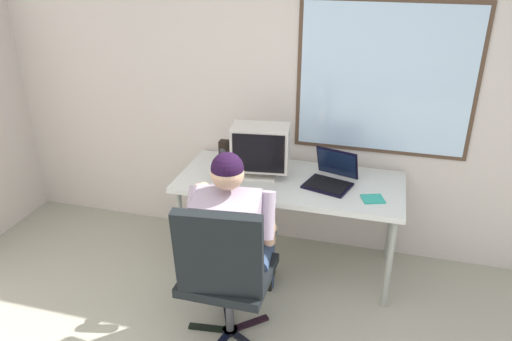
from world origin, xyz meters
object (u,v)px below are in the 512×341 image
desk_speaker (224,153)px  wine_glass (215,169)px  person_seated (234,232)px  crt_monitor (260,148)px  cd_case (373,199)px  desk (290,186)px  laptop (332,175)px  office_chair (224,269)px

desk_speaker → wine_glass: bearing=-82.8°
person_seated → desk_speaker: size_ratio=6.32×
person_seated → desk_speaker: (-0.32, 0.77, 0.18)m
crt_monitor → cd_case: size_ratio=2.46×
crt_monitor → wine_glass: bearing=-146.3°
desk → person_seated: (-0.22, -0.65, -0.03)m
laptop → cd_case: 0.35m
office_chair → wine_glass: bearing=112.6°
desk → wine_glass: size_ratio=10.78×
desk → office_chair: (-0.19, -0.93, -0.10)m
crt_monitor → wine_glass: size_ratio=2.88×
office_chair → wine_glass: (-0.31, 0.75, 0.26)m
office_chair → cd_case: bearing=45.1°
office_chair → desk_speaker: size_ratio=5.19×
laptop → desk_speaker: (-0.83, 0.09, 0.04)m
wine_glass → cd_case: wine_glass is taller
person_seated → laptop: (0.51, 0.68, 0.15)m
person_seated → cd_case: 0.96m
desk → crt_monitor: (-0.22, -0.00, 0.28)m
desk_speaker → cd_case: 1.17m
desk → wine_glass: 0.56m
desk → cd_case: cd_case is taller
crt_monitor → office_chair: bearing=-88.1°
desk → crt_monitor: 0.35m
laptop → office_chair: bearing=-116.7°
desk → wine_glass: bearing=-159.5°
person_seated → cd_case: (0.81, 0.50, 0.09)m
office_chair → laptop: size_ratio=2.63×
desk → desk_speaker: bearing=167.2°
office_chair → laptop: bearing=63.3°
wine_glass → cd_case: 1.10m
crt_monitor → cd_case: (0.81, -0.15, -0.22)m
wine_glass → office_chair: bearing=-67.4°
crt_monitor → cd_case: 0.85m
office_chair → crt_monitor: bearing=91.9°
person_seated → laptop: size_ratio=3.20×
crt_monitor → laptop: size_ratio=1.11×
laptop → wine_glass: bearing=-164.7°
crt_monitor → person_seated: bearing=-89.8°
desk → wine_glass: (-0.50, -0.19, 0.16)m
office_chair → wine_glass: size_ratio=6.84×
office_chair → crt_monitor: (-0.03, 0.93, 0.38)m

